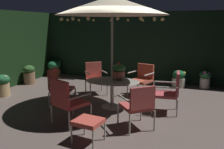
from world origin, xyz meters
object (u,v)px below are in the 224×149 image
Objects in this scene: patio_chair_north at (138,104)px; potted_plant_back_center at (179,79)px; patio_dining_table at (112,87)px; centerpiece_planter at (119,70)px; potted_plant_back_left at (54,68)px; patio_chair_southwest at (67,99)px; potted_plant_right_far at (3,84)px; potted_plant_left_far at (205,79)px; patio_chair_south at (58,85)px; patio_umbrella at (112,6)px; patio_chair_southeast at (95,76)px; potted_plant_right_near at (29,74)px; patio_chair_east at (143,77)px; patio_chair_northeast at (170,90)px; ottoman_footrest at (88,122)px.

patio_chair_north is 1.60× the size of potted_plant_back_center.
centerpiece_planter reaches higher than patio_dining_table.
patio_chair_southwest is at bearing -54.01° from potted_plant_back_left.
potted_plant_left_far is at bearing 28.02° from potted_plant_right_far.
potted_plant_left_far is at bearing 71.49° from patio_chair_north.
patio_chair_south is (-1.41, -0.28, -0.01)m from patio_dining_table.
patio_umbrella is at bearing -38.65° from potted_plant_back_left.
potted_plant_right_far is (-3.44, -0.14, -0.21)m from patio_dining_table.
patio_chair_southeast reaches higher than patio_dining_table.
patio_chair_east is at bearing -0.63° from potted_plant_right_near.
potted_plant_back_center is (2.84, 3.04, -0.26)m from patio_chair_south.
potted_plant_left_far is (3.23, 1.83, -0.21)m from patio_chair_southeast.
patio_chair_southeast is at bearing -169.26° from patio_chair_east.
patio_dining_table is 3.44m from potted_plant_right_far.
potted_plant_back_center is at bearing 64.44° from centerpiece_planter.
patio_umbrella is at bearing 11.44° from patio_chair_south.
patio_chair_southeast is 1.50× the size of potted_plant_back_left.
potted_plant_left_far is (1.33, 3.97, -0.22)m from patio_chair_north.
potted_plant_left_far is at bearing 0.09° from potted_plant_back_left.
potted_plant_back_left is (-2.66, 1.82, -0.21)m from patio_chair_southeast.
patio_dining_table is 2.16× the size of potted_plant_right_far.
patio_chair_northeast is 1.07× the size of patio_chair_east.
patio_chair_southwest is at bearing -50.63° from patio_chair_south.
patio_dining_table is at bearing -128.17° from potted_plant_left_far.
potted_plant_right_far is (-3.67, 1.77, -0.02)m from ottoman_footrest.
patio_chair_south is at bearing 135.27° from ottoman_footrest.
patio_umbrella reaches higher than patio_chair_northeast.
patio_dining_table reaches higher than potted_plant_left_far.
patio_chair_northeast is at bearing 3.66° from centerpiece_planter.
patio_chair_north reaches higher than potted_plant_back_center.
patio_chair_southwest is at bearing -142.92° from patio_chair_northeast.
patio_chair_southwest is 1.54× the size of potted_plant_right_far.
patio_chair_northeast reaches higher than patio_chair_southeast.
patio_chair_southwest reaches higher than ottoman_footrest.
patio_chair_northeast is 5.28m from potted_plant_right_near.
patio_dining_table is 0.45m from centerpiece_planter.
potted_plant_right_near is at bearing 179.37° from patio_chair_east.
potted_plant_right_near is (-3.15, 2.73, -0.21)m from patio_chair_southwest.
potted_plant_right_far is (-2.49, -1.21, -0.19)m from patio_chair_southeast.
patio_chair_south is 2.04m from potted_plant_right_far.
patio_chair_south is at bearing -139.18° from potted_plant_left_far.
patio_chair_east is 1.58× the size of potted_plant_left_far.
patio_umbrella is at bearing -109.82° from patio_chair_east.
potted_plant_back_left reaches higher than potted_plant_back_center.
patio_chair_southwest is 1.57× the size of potted_plant_back_left.
centerpiece_planter is 0.45× the size of patio_chair_northeast.
patio_chair_northeast reaches higher than potted_plant_right_near.
patio_dining_table is 1.50× the size of patio_chair_east.
potted_plant_back_left is at bearing 86.90° from potted_plant_right_near.
patio_umbrella is 5.28× the size of ottoman_footrest.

